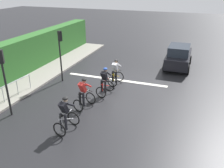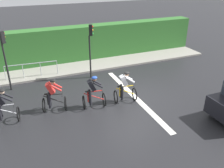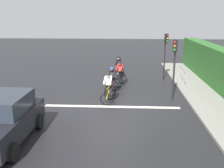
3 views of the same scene
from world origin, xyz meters
The scene contains 12 objects.
ground_plane centered at (0.00, 0.00, 0.00)m, with size 80.00×80.00×0.00m, color black.
sidewalk_kerb centered at (5.48, 2.00, 0.06)m, with size 2.80×20.63×0.12m, color gray.
stone_wall_low centered at (6.38, 2.00, 0.23)m, with size 0.44×20.63×0.46m, color gray.
road_marking_stop_line centered at (0.00, -0.09, 0.00)m, with size 7.00×0.30×0.01m, color silver.
cyclist_lead centered at (0.15, 6.32, 0.80)m, with size 0.82×1.16×1.66m.
cyclist_second centered at (0.32, 4.15, 0.80)m, with size 0.93×1.21×1.66m.
cyclist_mid centered at (-0.13, 2.29, 0.80)m, with size 0.80×1.15×1.66m.
cyclist_fourth centered at (-0.23, 0.63, 0.80)m, with size 0.80×1.15×1.66m.
car_black centered at (-3.72, -4.14, 0.87)m, with size 1.91×4.11×1.76m.
traffic_light_near_crossing centered at (3.31, 1.24, 2.22)m, with size 0.26×0.30×3.34m.
traffic_light_far_junction centered at (3.50, 5.98, 2.22)m, with size 0.27×0.29×3.34m.
pedestrian_railing_kerbside centered at (4.58, 4.72, 0.77)m, with size 0.28×3.13×1.03m.
Camera 3 is at (0.73, -12.85, 4.60)m, focal length 41.86 mm.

